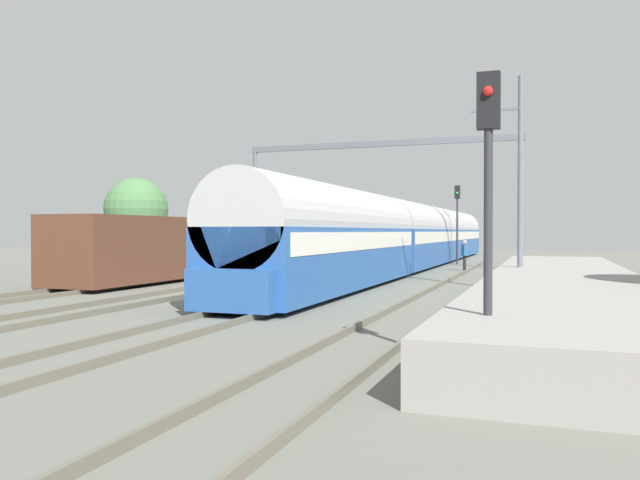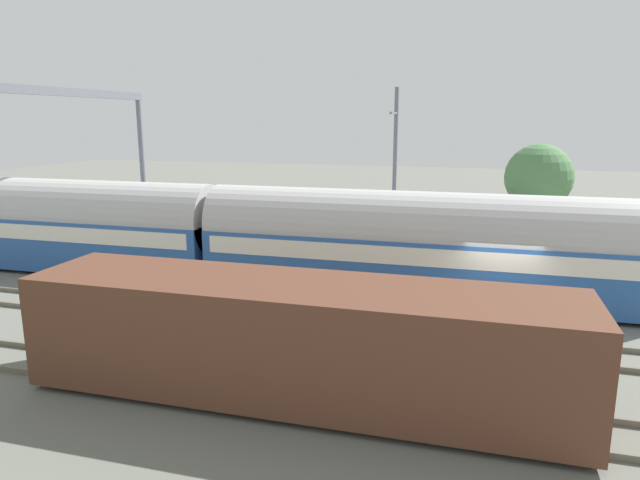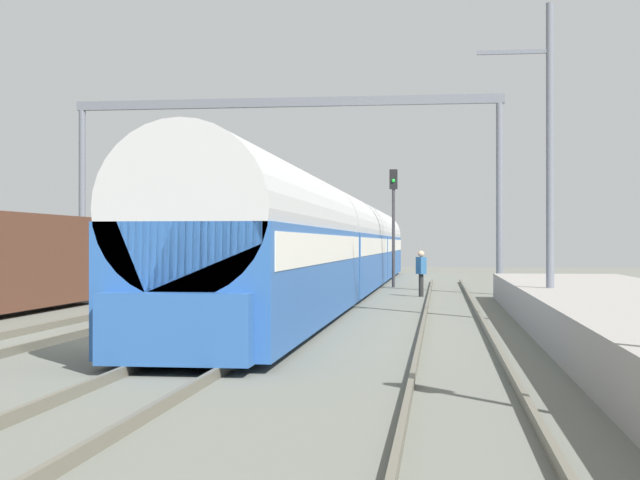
{
  "view_description": "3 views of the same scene",
  "coord_description": "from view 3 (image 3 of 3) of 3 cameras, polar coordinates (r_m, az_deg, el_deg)",
  "views": [
    {
      "loc": [
        9.81,
        -19.63,
        2.24
      ],
      "look_at": [
        2.17,
        1.57,
        1.92
      ],
      "focal_mm": 35.26,
      "sensor_mm": 36.0,
      "label": 1
    },
    {
      "loc": [
        -18.34,
        1.02,
        6.59
      ],
      "look_at": [
        -0.04,
        6.09,
        2.46
      ],
      "focal_mm": 31.64,
      "sensor_mm": 36.0,
      "label": 2
    },
    {
      "loc": [
        6.18,
        -19.34,
        2.02
      ],
      "look_at": [
        1.08,
        21.04,
        2.14
      ],
      "focal_mm": 53.38,
      "sensor_mm": 36.0,
      "label": 3
    }
  ],
  "objects": [
    {
      "name": "catenary_pole_east_mid",
      "position": [
        24.41,
        13.52,
        4.83
      ],
      "size": [
        1.9,
        0.2,
        8.0
      ],
      "color": "slate",
      "rests_on": "ground"
    },
    {
      "name": "railway_signal_far",
      "position": [
        43.4,
        4.43,
        1.67
      ],
      "size": [
        0.36,
        0.3,
        5.37
      ],
      "color": "#2D2D33",
      "rests_on": "ground"
    },
    {
      "name": "track_west",
      "position": [
        21.15,
        -16.17,
        -5.44
      ],
      "size": [
        1.52,
        60.0,
        0.16
      ],
      "color": "#635E50",
      "rests_on": "ground"
    },
    {
      "name": "track_far_east",
      "position": [
        19.44,
        8.16,
        -5.91
      ],
      "size": [
        1.52,
        60.0,
        0.16
      ],
      "color": "#635E50",
      "rests_on": "ground"
    },
    {
      "name": "track_east",
      "position": [
        19.84,
        -4.53,
        -5.79
      ],
      "size": [
        1.52,
        60.0,
        0.16
      ],
      "color": "#635E50",
      "rests_on": "ground"
    },
    {
      "name": "person_crossing",
      "position": [
        35.9,
        6.08,
        -1.76
      ],
      "size": [
        0.41,
        0.47,
        1.73
      ],
      "rotation": [
        0.0,
        0.0,
        2.1
      ],
      "color": "black",
      "rests_on": "ground"
    },
    {
      "name": "ground",
      "position": [
        20.4,
        -10.54,
        -5.86
      ],
      "size": [
        120.0,
        120.0,
        0.0
      ],
      "primitive_type": "plane",
      "color": "slate"
    },
    {
      "name": "platform",
      "position": [
        21.79,
        18.19,
        -4.3
      ],
      "size": [
        4.4,
        28.0,
        0.9
      ],
      "color": "gray",
      "rests_on": "ground"
    },
    {
      "name": "passenger_train",
      "position": [
        38.84,
        1.27,
        -0.24
      ],
      "size": [
        2.93,
        49.2,
        3.82
      ],
      "color": "#28569E",
      "rests_on": "ground"
    },
    {
      "name": "catenary_gantry",
      "position": [
        38.45,
        -2.11,
        5.7
      ],
      "size": [
        17.42,
        0.28,
        7.86
      ],
      "color": "slate",
      "rests_on": "ground"
    }
  ]
}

